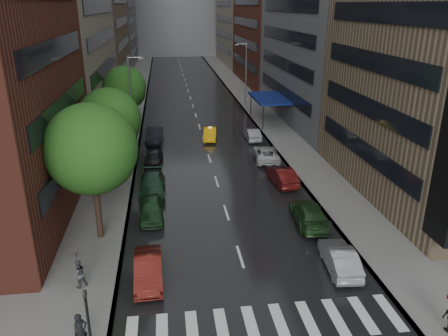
{
  "coord_description": "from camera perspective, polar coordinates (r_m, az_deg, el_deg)",
  "views": [
    {
      "loc": [
        -4.03,
        -18.4,
        14.3
      ],
      "look_at": [
        0.0,
        11.3,
        3.0
      ],
      "focal_mm": 35.0,
      "sensor_mm": 36.0,
      "label": 1
    }
  ],
  "objects": [
    {
      "name": "ground",
      "position": [
        23.64,
        3.84,
        -16.6
      ],
      "size": [
        220.0,
        220.0,
        0.0
      ],
      "primitive_type": "plane",
      "color": "gray",
      "rests_on": "ground"
    },
    {
      "name": "road",
      "position": [
        69.99,
        -4.31,
        8.82
      ],
      "size": [
        14.0,
        140.0,
        0.01
      ],
      "primitive_type": "cube",
      "color": "black",
      "rests_on": "ground"
    },
    {
      "name": "sidewalk_left",
      "position": [
        70.04,
        -11.76,
        8.51
      ],
      "size": [
        4.0,
        140.0,
        0.15
      ],
      "primitive_type": "cube",
      "color": "gray",
      "rests_on": "ground"
    },
    {
      "name": "sidewalk_right",
      "position": [
        71.06,
        3.04,
        9.08
      ],
      "size": [
        4.0,
        140.0,
        0.15
      ],
      "primitive_type": "cube",
      "color": "gray",
      "rests_on": "ground"
    },
    {
      "name": "crosswalk",
      "position": [
        22.15,
        5.46,
        -19.61
      ],
      "size": [
        13.15,
        2.8,
        0.01
      ],
      "color": "silver",
      "rests_on": "ground"
    },
    {
      "name": "tree_near",
      "position": [
        27.44,
        -16.96,
        2.36
      ],
      "size": [
        5.59,
        5.59,
        8.92
      ],
      "color": "#382619",
      "rests_on": "ground"
    },
    {
      "name": "tree_mid",
      "position": [
        36.55,
        -14.76,
        6.13
      ],
      "size": [
        5.09,
        5.09,
        8.12
      ],
      "color": "#382619",
      "rests_on": "ground"
    },
    {
      "name": "tree_far",
      "position": [
        52.04,
        -12.85,
        10.22
      ],
      "size": [
        4.89,
        4.89,
        7.79
      ],
      "color": "#382619",
      "rests_on": "ground"
    },
    {
      "name": "taxi",
      "position": [
        49.02,
        -1.83,
        4.49
      ],
      "size": [
        1.97,
        4.15,
        1.32
      ],
      "primitive_type": "imported",
      "rotation": [
        0.0,
        0.0,
        -0.15
      ],
      "color": "#E5A50C",
      "rests_on": "ground"
    },
    {
      "name": "parked_cars_left",
      "position": [
        36.63,
        -9.32,
        -1.38
      ],
      "size": [
        2.11,
        30.45,
        1.56
      ],
      "color": "maroon",
      "rests_on": "ground"
    },
    {
      "name": "parked_cars_right",
      "position": [
        36.47,
        7.84,
        -1.43
      ],
      "size": [
        2.71,
        29.88,
        1.47
      ],
      "color": "gray",
      "rests_on": "ground"
    },
    {
      "name": "ped_bag_walker",
      "position": [
        21.1,
        -18.19,
        -19.69
      ],
      "size": [
        0.75,
        0.73,
        1.73
      ],
      "color": "black",
      "rests_on": "sidewalk_left"
    },
    {
      "name": "ped_black_umbrella",
      "position": [
        24.66,
        -18.57,
        -12.1
      ],
      "size": [
        0.98,
        0.98,
        2.09
      ],
      "color": "#434348",
      "rests_on": "sidewalk_left"
    },
    {
      "name": "traffic_light",
      "position": [
        19.7,
        -17.35,
        -18.24
      ],
      "size": [
        0.18,
        0.15,
        3.45
      ],
      "color": "black",
      "rests_on": "sidewalk_left"
    },
    {
      "name": "street_lamp_left",
      "position": [
        49.44,
        -12.02,
        9.24
      ],
      "size": [
        1.74,
        0.22,
        9.0
      ],
      "color": "gray",
      "rests_on": "sidewalk_left"
    },
    {
      "name": "street_lamp_right",
      "position": [
        65.16,
        2.81,
        12.33
      ],
      "size": [
        1.74,
        0.22,
        9.0
      ],
      "color": "gray",
      "rests_on": "sidewalk_right"
    },
    {
      "name": "awning",
      "position": [
        56.08,
        5.93,
        9.07
      ],
      "size": [
        4.0,
        8.0,
        3.12
      ],
      "color": "navy",
      "rests_on": "sidewalk_right"
    }
  ]
}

